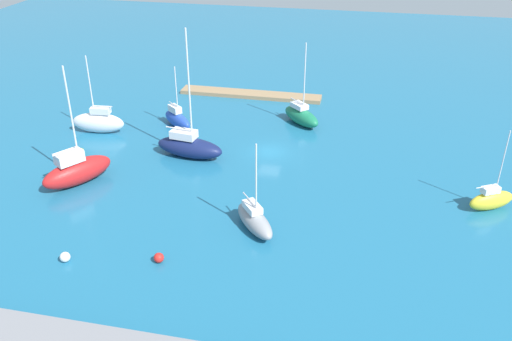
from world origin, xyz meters
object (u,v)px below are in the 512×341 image
(mooring_buoy_yellow, at_px, (81,152))
(sailboat_red_near_pier, at_px, (77,170))
(sailboat_navy_off_beacon, at_px, (189,146))
(sailboat_white_outer_mooring, at_px, (98,122))
(sailboat_green_along_channel, at_px, (301,116))
(sailboat_yellow_west_end, at_px, (491,199))
(mooring_buoy_white, at_px, (65,257))
(sailboat_gray_by_breakwater, at_px, (255,220))
(mooring_buoy_red, at_px, (159,258))
(pier_dock, at_px, (250,94))
(sailboat_blue_inner_mooring, at_px, (177,119))

(mooring_buoy_yellow, bearing_deg, sailboat_red_near_pier, 116.28)
(sailboat_navy_off_beacon, distance_m, sailboat_white_outer_mooring, 13.84)
(sailboat_white_outer_mooring, xyz_separation_m, sailboat_green_along_channel, (-24.41, -8.01, -0.29))
(sailboat_yellow_west_end, bearing_deg, sailboat_white_outer_mooring, 139.50)
(sailboat_green_along_channel, distance_m, mooring_buoy_white, 36.08)
(sailboat_yellow_west_end, distance_m, sailboat_green_along_channel, 26.56)
(sailboat_gray_by_breakwater, bearing_deg, sailboat_green_along_channel, 140.38)
(sailboat_yellow_west_end, height_order, mooring_buoy_red, sailboat_yellow_west_end)
(sailboat_white_outer_mooring, xyz_separation_m, mooring_buoy_white, (-9.24, 24.71, -0.99))
(sailboat_white_outer_mooring, relative_size, sailboat_green_along_channel, 0.92)
(mooring_buoy_white, bearing_deg, mooring_buoy_yellow, -65.38)
(sailboat_red_near_pier, relative_size, sailboat_gray_by_breakwater, 1.44)
(sailboat_navy_off_beacon, relative_size, sailboat_green_along_channel, 1.38)
(mooring_buoy_white, bearing_deg, pier_dock, -98.93)
(sailboat_red_near_pier, xyz_separation_m, mooring_buoy_red, (-13.05, 10.73, -1.10))
(sailboat_red_near_pier, bearing_deg, mooring_buoy_red, -96.72)
(sailboat_white_outer_mooring, bearing_deg, sailboat_green_along_channel, -166.98)
(pier_dock, height_order, sailboat_red_near_pier, sailboat_red_near_pier)
(sailboat_red_near_pier, xyz_separation_m, mooring_buoy_white, (-5.41, 12.28, -1.09))
(pier_dock, bearing_deg, sailboat_gray_by_breakwater, 103.29)
(sailboat_white_outer_mooring, relative_size, sailboat_gray_by_breakwater, 1.13)
(mooring_buoy_yellow, bearing_deg, sailboat_green_along_channel, -148.51)
(sailboat_gray_by_breakwater, distance_m, mooring_buoy_red, 9.30)
(sailboat_navy_off_beacon, distance_m, sailboat_red_near_pier, 12.59)
(pier_dock, xyz_separation_m, mooring_buoy_red, (-1.15, 39.74, 0.16))
(sailboat_navy_off_beacon, xyz_separation_m, mooring_buoy_yellow, (12.37, 2.35, -0.88))
(sailboat_red_near_pier, bearing_deg, sailboat_yellow_west_end, -52.13)
(sailboat_green_along_channel, bearing_deg, sailboat_white_outer_mooring, -116.26)
(sailboat_blue_inner_mooring, xyz_separation_m, mooring_buoy_white, (-0.24, 28.45, -0.65))
(sailboat_white_outer_mooring, bearing_deg, sailboat_gray_by_breakwater, 139.46)
(sailboat_yellow_west_end, xyz_separation_m, sailboat_navy_off_beacon, (31.83, -4.63, 0.26))
(sailboat_navy_off_beacon, height_order, mooring_buoy_white, sailboat_navy_off_beacon)
(sailboat_navy_off_beacon, bearing_deg, sailboat_green_along_channel, 54.94)
(sailboat_red_near_pier, bearing_deg, pier_dock, 10.37)
(pier_dock, distance_m, sailboat_yellow_west_end, 38.72)
(sailboat_yellow_west_end, relative_size, sailboat_red_near_pier, 0.65)
(sailboat_yellow_west_end, distance_m, sailboat_white_outer_mooring, 45.89)
(mooring_buoy_red, bearing_deg, sailboat_yellow_west_end, -152.82)
(sailboat_yellow_west_end, bearing_deg, mooring_buoy_red, 177.60)
(sailboat_red_near_pier, relative_size, mooring_buoy_white, 14.42)
(sailboat_yellow_west_end, bearing_deg, mooring_buoy_yellow, 147.47)
(sailboat_navy_off_beacon, relative_size, mooring_buoy_yellow, 17.00)
(sailboat_yellow_west_end, bearing_deg, sailboat_red_near_pier, 155.61)
(mooring_buoy_red, bearing_deg, sailboat_green_along_channel, -103.58)
(mooring_buoy_yellow, bearing_deg, sailboat_blue_inner_mooring, -128.76)
(sailboat_blue_inner_mooring, bearing_deg, sailboat_green_along_channel, 55.42)
(pier_dock, height_order, sailboat_gray_by_breakwater, sailboat_gray_by_breakwater)
(sailboat_blue_inner_mooring, bearing_deg, sailboat_gray_by_breakwater, -14.63)
(pier_dock, distance_m, sailboat_green_along_channel, 12.22)
(mooring_buoy_yellow, bearing_deg, sailboat_yellow_west_end, 177.05)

